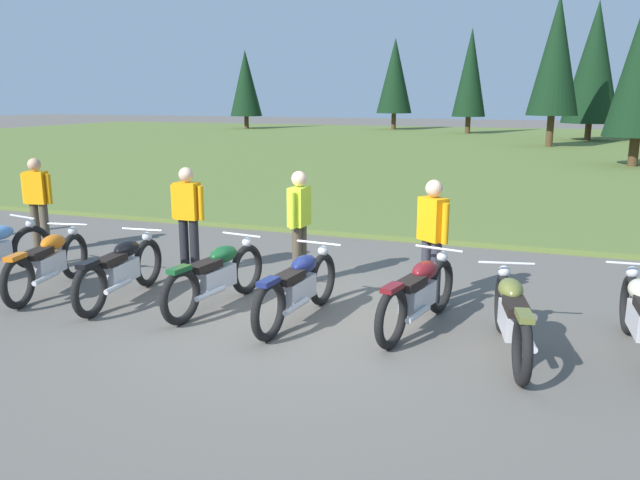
# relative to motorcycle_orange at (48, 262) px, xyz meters

# --- Properties ---
(ground_plane) EXTENTS (140.00, 140.00, 0.00)m
(ground_plane) POSITION_rel_motorcycle_orange_xyz_m (3.80, 0.12, -0.44)
(ground_plane) COLOR #605B54
(grass_moorland) EXTENTS (80.00, 44.00, 0.10)m
(grass_moorland) POSITION_rel_motorcycle_orange_xyz_m (3.80, 26.81, -0.39)
(grass_moorland) COLOR #5B7033
(grass_moorland) RESTS_ON ground
(forest_treeline) EXTENTS (44.74, 26.47, 9.15)m
(forest_treeline) POSITION_rel_motorcycle_orange_xyz_m (10.16, 33.74, 4.19)
(forest_treeline) COLOR #47331E
(forest_treeline) RESTS_ON ground
(motorcycle_orange) EXTENTS (0.72, 2.08, 0.88)m
(motorcycle_orange) POSITION_rel_motorcycle_orange_xyz_m (0.00, 0.00, 0.00)
(motorcycle_orange) COLOR black
(motorcycle_orange) RESTS_ON ground
(motorcycle_black) EXTENTS (0.62, 2.10, 0.88)m
(motorcycle_black) POSITION_rel_motorcycle_orange_xyz_m (1.20, 0.05, 0.00)
(motorcycle_black) COLOR black
(motorcycle_black) RESTS_ON ground
(motorcycle_british_green) EXTENTS (0.62, 2.09, 0.88)m
(motorcycle_british_green) POSITION_rel_motorcycle_orange_xyz_m (2.55, 0.23, 0.00)
(motorcycle_british_green) COLOR black
(motorcycle_british_green) RESTS_ON ground
(motorcycle_navy) EXTENTS (0.62, 2.10, 0.88)m
(motorcycle_navy) POSITION_rel_motorcycle_orange_xyz_m (3.73, 0.13, 0.00)
(motorcycle_navy) COLOR black
(motorcycle_navy) RESTS_ON ground
(motorcycle_maroon) EXTENTS (0.71, 2.07, 0.88)m
(motorcycle_maroon) POSITION_rel_motorcycle_orange_xyz_m (5.17, 0.37, 0.00)
(motorcycle_maroon) COLOR black
(motorcycle_maroon) RESTS_ON ground
(motorcycle_olive) EXTENTS (0.72, 2.07, 0.88)m
(motorcycle_olive) POSITION_rel_motorcycle_orange_xyz_m (6.26, -0.06, 0.00)
(motorcycle_olive) COLOR black
(motorcycle_olive) RESTS_ON ground
(rider_in_hivis_vest) EXTENTS (0.55, 0.23, 1.67)m
(rider_in_hivis_vest) POSITION_rel_motorcycle_orange_xyz_m (1.39, 1.45, 0.51)
(rider_in_hivis_vest) COLOR black
(rider_in_hivis_vest) RESTS_ON ground
(rider_near_row_end) EXTENTS (0.54, 0.29, 1.67)m
(rider_near_row_end) POSITION_rel_motorcycle_orange_xyz_m (-1.84, 1.78, 0.51)
(rider_near_row_end) COLOR #4C4233
(rider_near_row_end) RESTS_ON ground
(rider_with_back_turned) EXTENTS (0.46, 0.39, 1.67)m
(rider_with_back_turned) POSITION_rel_motorcycle_orange_xyz_m (5.14, 1.29, 0.51)
(rider_with_back_turned) COLOR #2D2D38
(rider_with_back_turned) RESTS_ON ground
(rider_checking_bike) EXTENTS (0.24, 0.55, 1.67)m
(rider_checking_bike) POSITION_rel_motorcycle_orange_xyz_m (3.16, 1.58, 0.51)
(rider_checking_bike) COLOR #4C4233
(rider_checking_bike) RESTS_ON ground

